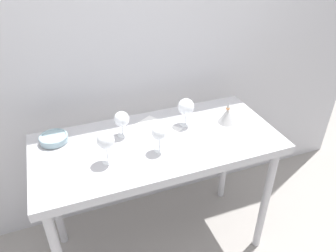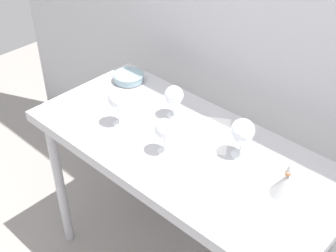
{
  "view_description": "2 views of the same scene",
  "coord_description": "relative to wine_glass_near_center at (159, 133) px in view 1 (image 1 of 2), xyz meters",
  "views": [
    {
      "loc": [
        -0.48,
        -1.43,
        1.96
      ],
      "look_at": [
        0.06,
        -0.01,
        0.99
      ],
      "focal_mm": 34.39,
      "sensor_mm": 36.0,
      "label": 1
    },
    {
      "loc": [
        0.98,
        -1.16,
        2.1
      ],
      "look_at": [
        -0.06,
        -0.04,
        0.99
      ],
      "focal_mm": 48.85,
      "sensor_mm": 36.0,
      "label": 2
    }
  ],
  "objects": [
    {
      "name": "wine_glass_near_left",
      "position": [
        -0.28,
        0.01,
        0.02
      ],
      "size": [
        0.09,
        0.09,
        0.18
      ],
      "color": "white",
      "rests_on": "steel_counter"
    },
    {
      "name": "tasting_sheet_upper",
      "position": [
        0.07,
        0.22,
        -0.12
      ],
      "size": [
        0.27,
        0.3,
        0.0
      ],
      "primitive_type": "cube",
      "rotation": [
        0.0,
        0.0,
        0.55
      ],
      "color": "white",
      "rests_on": "steel_counter"
    },
    {
      "name": "wine_glass_far_right",
      "position": [
        0.24,
        0.2,
        0.0
      ],
      "size": [
        0.1,
        0.1,
        0.18
      ],
      "color": "white",
      "rests_on": "steel_counter"
    },
    {
      "name": "wine_glass_near_center",
      "position": [
        0.0,
        0.0,
        0.0
      ],
      "size": [
        0.08,
        0.08,
        0.16
      ],
      "color": "white",
      "rests_on": "steel_counter"
    },
    {
      "name": "tasting_bowl",
      "position": [
        -0.53,
        0.29,
        -0.09
      ],
      "size": [
        0.16,
        0.16,
        0.04
      ],
      "color": "beige",
      "rests_on": "steel_counter"
    },
    {
      "name": "ground_plane",
      "position": [
        0.02,
        0.1,
        -1.02
      ],
      "size": [
        6.0,
        6.0,
        0.0
      ],
      "primitive_type": "plane",
      "color": "gray"
    },
    {
      "name": "steel_counter",
      "position": [
        0.02,
        0.1,
        -0.22
      ],
      "size": [
        1.4,
        0.65,
        0.9
      ],
      "color": "#B6B6BC",
      "rests_on": "ground_plane"
    },
    {
      "name": "back_wall",
      "position": [
        0.02,
        0.59,
        0.28
      ],
      "size": [
        3.8,
        0.04,
        2.6
      ],
      "primitive_type": "cube",
      "color": "#BABAC0",
      "rests_on": "ground_plane"
    },
    {
      "name": "decanter_funnel",
      "position": [
        0.49,
        0.13,
        -0.07
      ],
      "size": [
        0.11,
        0.11,
        0.14
      ],
      "color": "#B3B3B3",
      "rests_on": "steel_counter"
    },
    {
      "name": "wine_glass_far_left",
      "position": [
        -0.15,
        0.22,
        -0.01
      ],
      "size": [
        0.09,
        0.09,
        0.16
      ],
      "color": "white",
      "rests_on": "steel_counter"
    }
  ]
}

